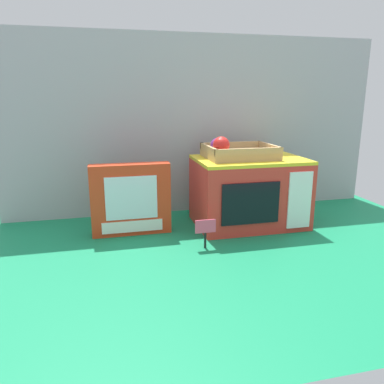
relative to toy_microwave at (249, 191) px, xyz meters
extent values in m
plane|color=#147A4C|center=(-0.15, 0.02, -0.13)|extent=(1.70, 1.70, 0.00)
cube|color=#A0A3A8|center=(-0.15, 0.25, 0.24)|extent=(1.61, 0.03, 0.74)
cube|color=red|center=(0.00, 0.00, -0.01)|extent=(0.41, 0.28, 0.25)
cube|color=yellow|center=(0.00, 0.00, 0.13)|extent=(0.41, 0.28, 0.01)
cube|color=black|center=(-0.05, -0.14, -0.01)|extent=(0.22, 0.01, 0.15)
cube|color=white|center=(0.14, -0.14, -0.01)|extent=(0.09, 0.01, 0.21)
cube|color=tan|center=(-0.04, 0.02, 0.14)|extent=(0.26, 0.21, 0.03)
cube|color=tan|center=(-0.04, -0.08, 0.17)|extent=(0.26, 0.01, 0.02)
cube|color=tan|center=(-0.04, 0.11, 0.17)|extent=(0.26, 0.01, 0.02)
cube|color=tan|center=(-0.16, 0.02, 0.17)|extent=(0.01, 0.21, 0.02)
cube|color=tan|center=(0.08, 0.02, 0.17)|extent=(0.01, 0.21, 0.02)
sphere|color=#72287F|center=(-0.13, 0.00, 0.18)|extent=(0.05, 0.05, 0.05)
sphere|color=red|center=(-0.12, -0.02, 0.19)|extent=(0.06, 0.06, 0.06)
cube|color=red|center=(-0.46, 0.00, 0.00)|extent=(0.29, 0.06, 0.26)
cube|color=silver|center=(-0.46, -0.03, 0.01)|extent=(0.18, 0.00, 0.16)
cube|color=white|center=(-0.46, -0.03, -0.10)|extent=(0.22, 0.00, 0.04)
cylinder|color=black|center=(-0.23, -0.20, -0.10)|extent=(0.01, 0.01, 0.06)
cube|color=#F44C6B|center=(-0.23, -0.20, -0.05)|extent=(0.07, 0.00, 0.05)
camera|label=1|loc=(-0.55, -1.34, 0.37)|focal=35.36mm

